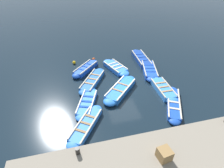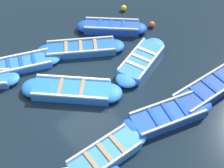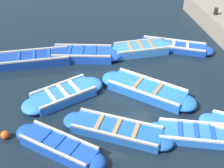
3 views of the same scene
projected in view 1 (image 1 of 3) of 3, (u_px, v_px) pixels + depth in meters
ground_plane at (124, 86)px, 13.27m from camera, size 120.00×120.00×0.00m
boat_broadside at (86, 69)px, 15.08m from camera, size 2.96×2.74×0.45m
boat_far_corner at (87, 103)px, 11.49m from camera, size 3.39×1.92×0.35m
boat_near_quay at (115, 67)px, 15.26m from camera, size 3.42×2.03×0.43m
boat_outer_left at (141, 59)px, 16.59m from camera, size 4.06×1.13×0.46m
boat_stern_in at (86, 125)px, 9.93m from camera, size 3.31×2.58×0.36m
boat_drifting at (173, 104)px, 11.43m from camera, size 3.68×2.36×0.36m
boat_bow_out at (121, 89)px, 12.63m from camera, size 3.52×3.38×0.44m
boat_end_of_row at (163, 89)px, 12.69m from camera, size 3.35×0.99×0.43m
boat_inner_gap at (93, 81)px, 13.61m from camera, size 3.73×2.71×0.38m
boat_tucked at (149, 70)px, 14.88m from camera, size 3.76×1.83×0.46m
quay_wall at (168, 163)px, 7.74m from camera, size 2.91×13.54×0.93m
bollard_north at (78, 151)px, 7.51m from camera, size 0.20×0.20×0.35m
wooden_crate at (164, 154)px, 7.28m from camera, size 0.60×0.60×0.53m
buoy_orange_near at (94, 59)px, 16.64m from camera, size 0.29×0.29×0.29m
buoy_yellow_far at (74, 62)px, 16.11m from camera, size 0.29×0.29×0.29m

